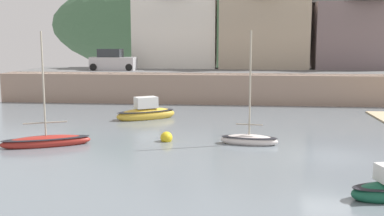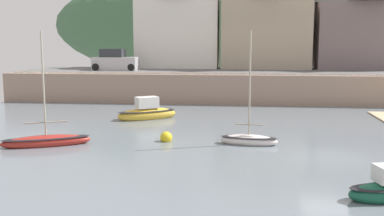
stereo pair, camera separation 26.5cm
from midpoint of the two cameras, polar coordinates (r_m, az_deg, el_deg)
name	(u,v)px [view 2 (the right image)]	position (r m, az deg, el deg)	size (l,w,h in m)	color
quay_seawall	(291,87)	(38.92, 12.30, 2.58)	(48.00, 9.40, 2.40)	gray
hillside_backdrop	(303,25)	(76.86, 13.64, 9.95)	(80.00, 44.00, 21.15)	#426A48
waterfront_building_left	(178,19)	(46.62, -1.60, 10.88)	(8.38, 4.44, 9.33)	white
waterfront_building_centre	(265,20)	(46.28, 9.22, 10.66)	(8.74, 5.58, 9.15)	tan
waterfront_building_right	(362,21)	(47.63, 20.37, 9.98)	(8.94, 5.48, 8.81)	slate
fishing_boat_green	(46,141)	(24.25, -17.26, -3.87)	(4.41, 2.70, 5.82)	#A12821
sailboat_white_hull	(249,139)	(23.64, 7.35, -3.83)	(3.01, 1.33, 5.86)	silver
sailboat_far_left	(147,113)	(30.86, -5.32, -0.59)	(4.14, 3.23, 1.69)	gold
parked_car_near_slipway	(115,61)	(43.25, -9.32, 5.71)	(4.14, 1.82, 1.95)	#B7B6BA
mooring_buoy	(166,138)	(24.18, -2.89, -3.67)	(0.64, 0.64, 0.64)	yellow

